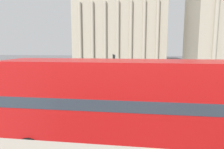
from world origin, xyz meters
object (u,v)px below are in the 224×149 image
traffic_light_mid (217,71)px  double_decker_bus (126,103)px  traffic_light_near (146,82)px  traffic_light_far (114,63)px  pedestrian_red (131,90)px  plaza_building_left (120,29)px

traffic_light_mid → double_decker_bus: bearing=-122.7°
traffic_light_near → traffic_light_far: 15.04m
double_decker_bus → traffic_light_far: (-2.95, 19.03, 0.09)m
traffic_light_far → pedestrian_red: 10.71m
double_decker_bus → traffic_light_near: double_decker_bus is taller
traffic_light_near → plaza_building_left: bearing=97.4°
double_decker_bus → pedestrian_red: double_decker_bus is taller
traffic_light_near → double_decker_bus: bearing=-102.4°
traffic_light_near → pedestrian_red: (-1.14, 4.28, -1.47)m
traffic_light_mid → traffic_light_far: size_ratio=0.90×
traffic_light_near → pedestrian_red: bearing=105.0°
pedestrian_red → double_decker_bus: bearing=-51.6°
double_decker_bus → traffic_light_near: bearing=85.1°
double_decker_bus → plaza_building_left: size_ratio=0.39×
plaza_building_left → traffic_light_far: size_ratio=7.35×
traffic_light_mid → traffic_light_far: 12.83m
double_decker_bus → traffic_light_far: size_ratio=2.83×
double_decker_bus → plaza_building_left: 54.17m
plaza_building_left → pedestrian_red: size_ratio=16.38×
double_decker_bus → traffic_light_mid: (8.43, 13.12, -0.12)m
pedestrian_red → traffic_light_far: bearing=142.7°
traffic_light_far → plaza_building_left: bearing=93.9°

